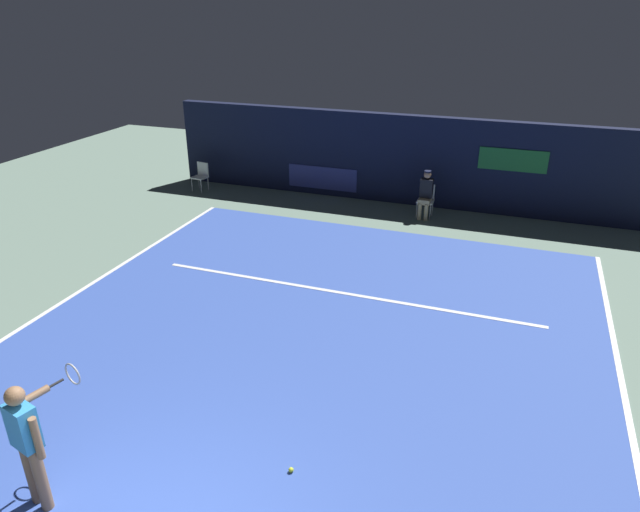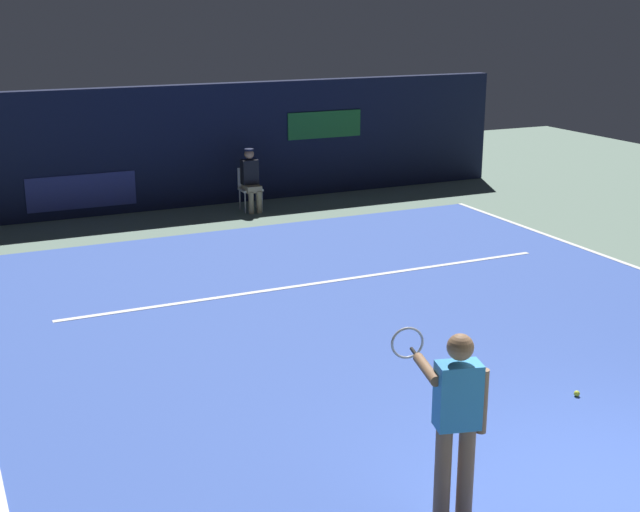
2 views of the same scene
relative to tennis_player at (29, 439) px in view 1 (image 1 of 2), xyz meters
The scene contains 10 objects.
ground_plane 4.77m from the tennis_player, 68.44° to the left, with size 30.02×30.02×0.00m, color slate.
court_surface 4.77m from the tennis_player, 68.44° to the left, with size 10.41×11.61×0.01m, color #3856B2.
line_sideline_left 8.18m from the tennis_player, 32.27° to the left, with size 0.10×11.61×0.01m, color white.
line_sideline_right 5.62m from the tennis_player, 128.44° to the left, with size 0.10×11.61×0.01m, color white.
line_service 6.67m from the tennis_player, 74.94° to the left, with size 8.12×0.10×0.01m, color white.
back_wall 12.64m from the tennis_player, 82.22° to the left, with size 14.60×0.33×2.60m.
tennis_player is the anchor object (origin of this frame).
line_judge_on_chair 11.75m from the tennis_player, 77.72° to the left, with size 0.44×0.53×1.32m.
courtside_chair_near 12.42m from the tennis_player, 111.85° to the left, with size 0.50×0.48×0.88m.
tennis_ball 3.15m from the tennis_player, 29.05° to the left, with size 0.07×0.07×0.07m, color #CCE033.
Camera 1 is at (3.17, -3.20, 5.61)m, focal length 32.14 mm.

